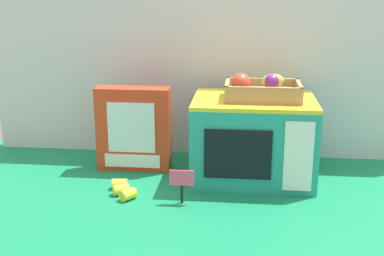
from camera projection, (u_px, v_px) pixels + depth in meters
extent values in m
plane|color=#147A4C|center=(208.00, 173.00, 1.65)|extent=(1.70, 1.70, 0.00)
cube|color=silver|center=(213.00, 60.00, 1.76)|extent=(1.61, 0.03, 0.69)
cube|color=teal|center=(253.00, 140.00, 1.59)|extent=(0.38, 0.29, 0.25)
cube|color=yellow|center=(254.00, 100.00, 1.55)|extent=(0.38, 0.29, 0.01)
cube|color=black|center=(238.00, 155.00, 1.45)|extent=(0.20, 0.01, 0.15)
cube|color=white|center=(298.00, 157.00, 1.44)|extent=(0.08, 0.01, 0.21)
cube|color=#A37F51|center=(263.00, 95.00, 1.54)|extent=(0.23, 0.16, 0.03)
cube|color=#A37F51|center=(264.00, 91.00, 1.46)|extent=(0.23, 0.01, 0.02)
cube|color=#A37F51|center=(262.00, 82.00, 1.60)|extent=(0.23, 0.01, 0.02)
cube|color=#A37F51|center=(227.00, 86.00, 1.54)|extent=(0.01, 0.16, 0.02)
cube|color=#A37F51|center=(299.00, 87.00, 1.52)|extent=(0.01, 0.16, 0.02)
sphere|color=#E04228|center=(241.00, 83.00, 1.50)|extent=(0.06, 0.06, 0.06)
ellipsoid|color=#9EC647|center=(273.00, 81.00, 1.56)|extent=(0.08, 0.07, 0.05)
sphere|color=#72287F|center=(272.00, 82.00, 1.54)|extent=(0.05, 0.05, 0.05)
cube|color=red|center=(134.00, 129.00, 1.66)|extent=(0.24, 0.07, 0.28)
cube|color=silver|center=(131.00, 128.00, 1.62)|extent=(0.16, 0.00, 0.17)
cube|color=white|center=(132.00, 161.00, 1.65)|extent=(0.19, 0.00, 0.04)
cylinder|color=black|center=(182.00, 194.00, 1.42)|extent=(0.01, 0.01, 0.06)
cube|color=#F44C6B|center=(182.00, 178.00, 1.40)|extent=(0.07, 0.00, 0.05)
cylinder|color=yellow|center=(120.00, 184.00, 1.52)|extent=(0.05, 0.04, 0.03)
cylinder|color=yellow|center=(121.00, 190.00, 1.48)|extent=(0.05, 0.05, 0.03)
cylinder|color=yellow|center=(128.00, 194.00, 1.45)|extent=(0.05, 0.06, 0.03)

